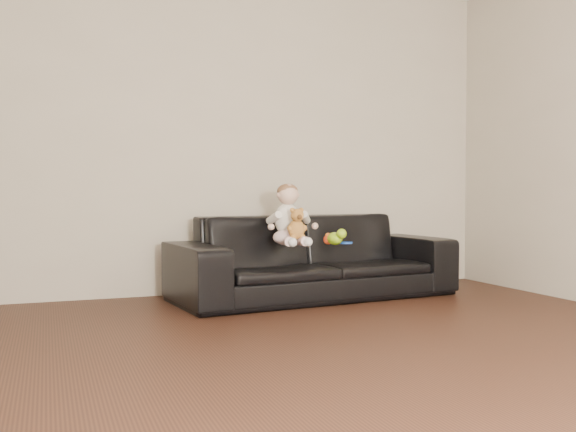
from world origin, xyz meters
name	(u,v)px	position (x,y,z in m)	size (l,w,h in m)	color
floor	(363,391)	(0.00, 0.00, 0.00)	(5.50, 5.50, 0.00)	#371E13
wall_back	(205,132)	(0.00, 2.75, 1.30)	(5.00, 5.00, 0.00)	#BEB4A0
sofa	(314,256)	(0.74, 2.25, 0.32)	(2.18, 0.85, 0.64)	black
baby	(289,218)	(0.48, 2.13, 0.62)	(0.33, 0.41, 0.46)	#F7D1D2
teddy_bear	(297,224)	(0.49, 1.99, 0.58)	(0.15, 0.15, 0.23)	#B57933
toy_green	(335,239)	(0.83, 2.07, 0.47)	(0.12, 0.14, 0.10)	#98D418
toy_rattle	(328,240)	(0.80, 2.12, 0.46)	(0.08, 0.08, 0.08)	#E4401A
toy_blue_disc	(346,243)	(0.97, 2.15, 0.43)	(0.10, 0.10, 0.01)	blue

